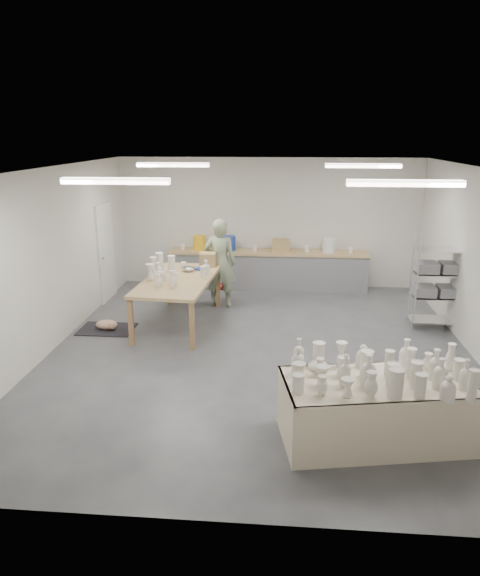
# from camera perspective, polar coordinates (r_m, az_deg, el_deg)

# --- Properties ---
(room) EXTENTS (8.00, 8.02, 3.00)m
(room) POSITION_cam_1_polar(r_m,az_deg,el_deg) (8.20, 1.66, 6.51)
(room) COLOR #424449
(room) RESTS_ON ground
(back_counter) EXTENTS (4.60, 0.60, 1.24)m
(back_counter) POSITION_cam_1_polar(r_m,az_deg,el_deg) (12.04, 3.02, 2.20)
(back_counter) COLOR tan
(back_counter) RESTS_ON ground
(wire_shelf) EXTENTS (0.88, 0.48, 1.80)m
(wire_shelf) POSITION_cam_1_polar(r_m,az_deg,el_deg) (10.14, 21.06, 0.79)
(wire_shelf) COLOR silver
(wire_shelf) RESTS_ON ground
(drying_table) EXTENTS (2.33, 1.42, 1.14)m
(drying_table) POSITION_cam_1_polar(r_m,az_deg,el_deg) (6.40, 14.81, -12.57)
(drying_table) COLOR olive
(drying_table) RESTS_ON ground
(work_table) EXTENTS (1.38, 2.50, 1.29)m
(work_table) POSITION_cam_1_polar(r_m,az_deg,el_deg) (9.79, -6.79, 1.17)
(work_table) COLOR tan
(work_table) RESTS_ON ground
(rug) EXTENTS (1.00, 0.70, 0.02)m
(rug) POSITION_cam_1_polar(r_m,az_deg,el_deg) (9.94, -14.57, -4.44)
(rug) COLOR black
(rug) RESTS_ON ground
(cat) EXTENTS (0.42, 0.31, 0.17)m
(cat) POSITION_cam_1_polar(r_m,az_deg,el_deg) (9.88, -14.53, -3.95)
(cat) COLOR white
(cat) RESTS_ON rug
(potter) EXTENTS (0.70, 0.48, 1.86)m
(potter) POSITION_cam_1_polar(r_m,az_deg,el_deg) (10.69, -2.25, 2.79)
(potter) COLOR gray
(potter) RESTS_ON ground
(red_stool) EXTENTS (0.49, 0.49, 0.36)m
(red_stool) POSITION_cam_1_polar(r_m,az_deg,el_deg) (11.11, -2.04, 0.07)
(red_stool) COLOR red
(red_stool) RESTS_ON ground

